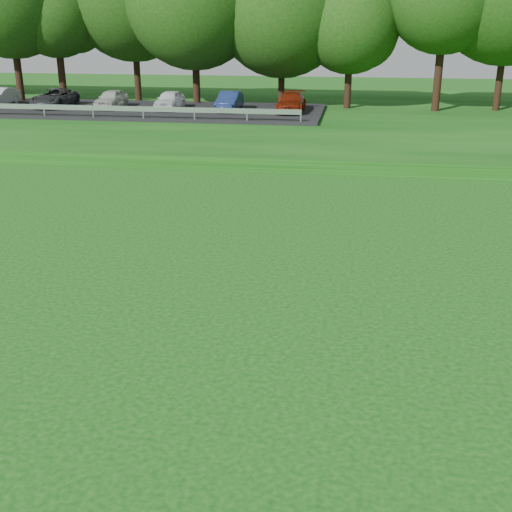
# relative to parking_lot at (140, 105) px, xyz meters

# --- Properties ---
(parking_lot) EXTENTS (24.00, 9.00, 1.38)m
(parking_lot) POSITION_rel_parking_lot_xyz_m (0.00, 0.00, 0.00)
(parking_lot) COLOR black
(parking_lot) RESTS_ON berm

